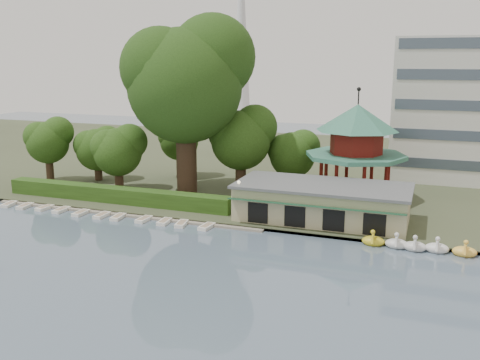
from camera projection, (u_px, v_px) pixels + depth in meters
The scene contains 13 objects.
ground_plane at pixel (136, 289), 41.42m from camera, with size 220.00×220.00×0.00m, color slate.
shore at pixel (298, 164), 89.00m from camera, with size 220.00×70.00×0.40m, color #424930.
embankment at pixel (220, 224), 57.23m from camera, with size 220.00×0.60×0.30m, color gray.
dock at pixel (123, 214), 61.15m from camera, with size 34.00×1.60×0.24m, color gray.
boathouse at pixel (322, 202), 57.68m from camera, with size 18.60×9.39×3.90m.
pavilion at pixel (356, 142), 65.05m from camera, with size 12.40×12.40×13.50m.
broadcast_tower at pixel (241, 7), 176.09m from camera, with size 8.00×8.00×96.00m.
hedge at pixel (116, 195), 64.91m from camera, with size 30.00×2.00×1.80m, color #2B4E17.
lamp_post at pixel (239, 193), 57.58m from camera, with size 0.36×0.36×4.28m.
big_tree at pixel (187, 77), 66.82m from camera, with size 15.91×14.82×22.66m.
small_trees at pixel (177, 143), 72.67m from camera, with size 39.66×16.42×11.21m.
swan_boats at pixel (467, 252), 48.36m from camera, with size 19.30×2.14×1.92m.
moored_rowboats at pixel (101, 215), 60.56m from camera, with size 27.37×2.71×0.36m.
Camera 1 is at (20.73, -33.40, 17.51)m, focal length 40.00 mm.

